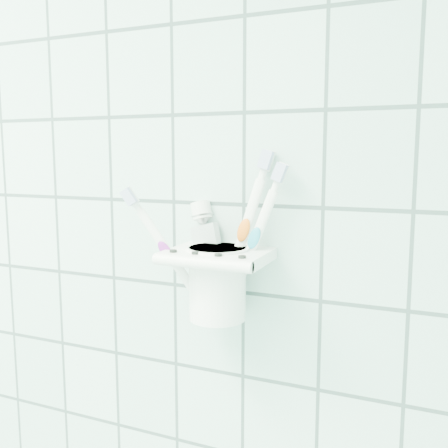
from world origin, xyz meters
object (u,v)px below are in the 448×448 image
object	(u,v)px
toothbrush_pink	(207,239)
toothpaste_tube	(218,247)
toothbrush_blue	(227,233)
holder_bracket	(218,257)
toothbrush_orange	(220,228)
cup	(217,280)

from	to	relation	value
toothbrush_pink	toothpaste_tube	distance (m)	0.03
toothbrush_blue	holder_bracket	bearing A→B (deg)	-119.65
toothbrush_orange	toothpaste_tube	distance (m)	0.03
cup	toothbrush_pink	world-z (taller)	toothbrush_pink
cup	toothpaste_tube	world-z (taller)	toothpaste_tube
toothbrush_pink	toothbrush_blue	distance (m)	0.03
holder_bracket	toothbrush_blue	distance (m)	0.03
cup	toothbrush_orange	distance (m)	0.07
toothbrush_orange	toothpaste_tube	bearing A→B (deg)	124.25
cup	toothbrush_pink	distance (m)	0.06
toothbrush_pink	toothbrush_orange	world-z (taller)	toothbrush_orange
toothbrush_pink	toothpaste_tube	size ratio (longest dim) A/B	1.18
cup	toothbrush_orange	world-z (taller)	toothbrush_orange
cup	toothbrush_orange	size ratio (longest dim) A/B	0.43
toothbrush_orange	toothbrush_pink	bearing A→B (deg)	-133.40
holder_bracket	toothbrush_pink	bearing A→B (deg)	-170.03
toothbrush_blue	toothpaste_tube	world-z (taller)	toothbrush_blue
toothpaste_tube	toothbrush_pink	bearing A→B (deg)	-93.85
cup	toothbrush_orange	xyz separation A→B (m)	(0.00, 0.01, 0.07)
toothbrush_pink	toothbrush_orange	distance (m)	0.02
toothbrush_pink	toothpaste_tube	bearing A→B (deg)	66.69
holder_bracket	toothbrush_pink	xyz separation A→B (m)	(-0.01, -0.00, 0.02)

